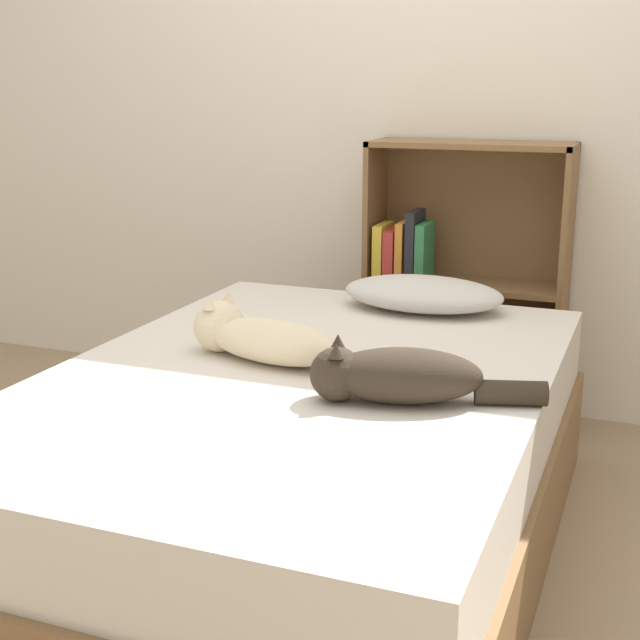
# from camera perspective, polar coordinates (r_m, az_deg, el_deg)

# --- Properties ---
(ground_plane) EXTENTS (8.00, 8.00, 0.00)m
(ground_plane) POSITION_cam_1_polar(r_m,az_deg,el_deg) (2.46, -1.18, -14.81)
(ground_plane) COLOR #997F60
(wall_back) EXTENTS (8.00, 0.06, 2.50)m
(wall_back) POSITION_cam_1_polar(r_m,az_deg,el_deg) (3.41, 7.68, 15.35)
(wall_back) COLOR silver
(wall_back) RESTS_ON ground_plane
(bed) EXTENTS (1.25, 1.80, 0.52)m
(bed) POSITION_cam_1_polar(r_m,az_deg,el_deg) (2.35, -1.22, -9.40)
(bed) COLOR brown
(bed) RESTS_ON ground_plane
(pillow) EXTENTS (0.51, 0.31, 0.11)m
(pillow) POSITION_cam_1_polar(r_m,az_deg,el_deg) (2.85, 6.61, 1.68)
(pillow) COLOR beige
(pillow) RESTS_ON bed
(cat_light) EXTENTS (0.61, 0.24, 0.16)m
(cat_light) POSITION_cam_1_polar(r_m,az_deg,el_deg) (2.33, -3.65, -1.21)
(cat_light) COLOR beige
(cat_light) RESTS_ON bed
(cat_dark) EXTENTS (0.52, 0.26, 0.15)m
(cat_dark) POSITION_cam_1_polar(r_m,az_deg,el_deg) (2.03, 4.85, -3.58)
(cat_dark) COLOR #33281E
(cat_dark) RESTS_ON bed
(bookshelf) EXTENTS (0.72, 0.26, 1.02)m
(bookshelf) POSITION_cam_1_polar(r_m,az_deg,el_deg) (3.33, 8.94, 2.74)
(bookshelf) COLOR brown
(bookshelf) RESTS_ON ground_plane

